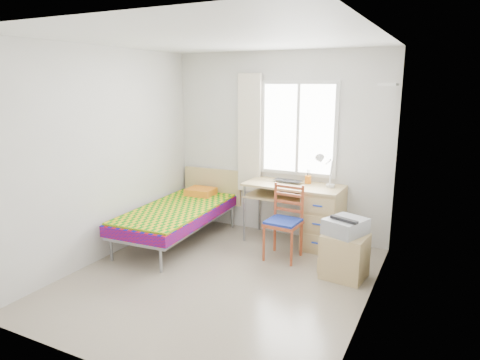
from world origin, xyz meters
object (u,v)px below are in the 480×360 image
at_px(bed, 180,212).
at_px(printer, 346,226).
at_px(cabinet, 344,256).
at_px(desk, 318,215).
at_px(chair, 285,217).

relative_size(bed, printer, 3.84).
bearing_deg(printer, cabinet, -45.82).
bearing_deg(cabinet, desk, 131.42).
distance_m(cabinet, printer, 0.35).
bearing_deg(chair, bed, -172.34).
relative_size(chair, printer, 1.75).
xyz_separation_m(bed, chair, (1.50, 0.11, 0.10)).
height_order(desk, chair, chair).
height_order(cabinet, printer, printer).
distance_m(desk, printer, 0.93).
bearing_deg(cabinet, chair, 169.83).
bearing_deg(desk, chair, -115.36).
xyz_separation_m(bed, printer, (2.30, -0.10, 0.18)).
relative_size(desk, cabinet, 2.59).
relative_size(bed, cabinet, 3.99).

